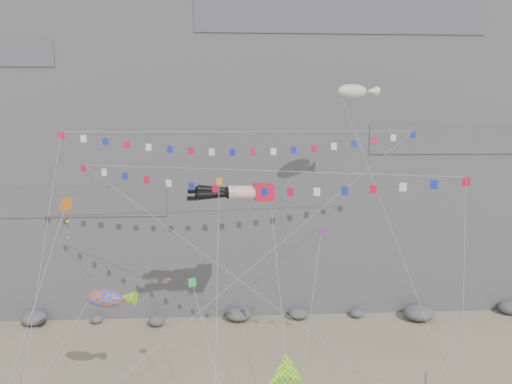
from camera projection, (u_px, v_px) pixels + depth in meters
The scene contains 12 objects.
cliff at pixel (235, 78), 61.17m from camera, with size 80.00×28.00×50.00m, color slate.
talus_boulders at pixel (239, 314), 49.88m from camera, with size 60.00×3.00×1.20m, color #59595E, non-canonical shape.
legs_kite at pixel (240, 192), 38.12m from camera, with size 6.82×15.25×20.17m.
flag_banner_upper at pixel (242, 132), 39.95m from camera, with size 28.26×14.31×27.16m.
flag_banner_lower at pixel (252, 171), 34.72m from camera, with size 25.89×12.20×21.79m.
harlequin_kite at pixel (66, 205), 32.09m from camera, with size 4.49×7.64×16.31m.
fish_windsock at pixel (105, 299), 33.06m from camera, with size 7.93×6.57×11.42m.
delta_kite at pixel (286, 375), 27.88m from camera, with size 2.49×4.97×7.72m.
blimp_windsock at pixel (353, 92), 40.98m from camera, with size 6.97×14.51×26.18m.
small_kite_a at pixel (219, 185), 36.85m from camera, with size 1.25×12.32×19.21m.
small_kite_b at pixel (321, 235), 37.23m from camera, with size 4.50×12.40×16.89m.
small_kite_c at pixel (193, 284), 32.49m from camera, with size 3.93×7.88×12.20m.
Camera 1 is at (-1.08, -30.61, 19.92)m, focal length 35.00 mm.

